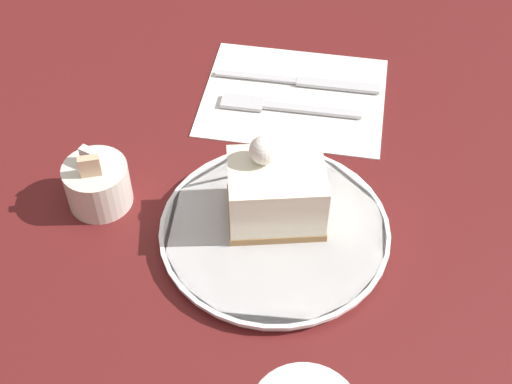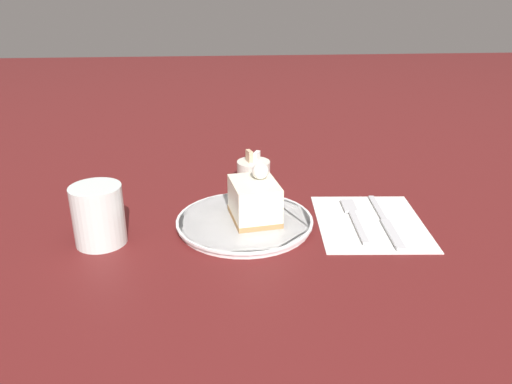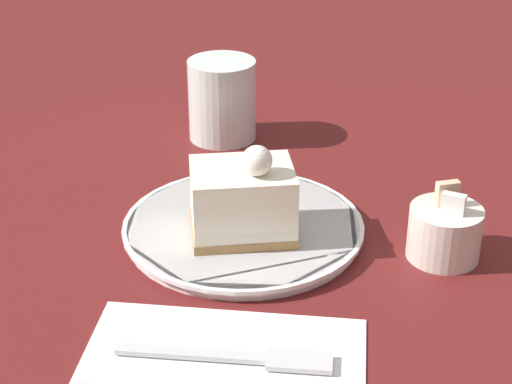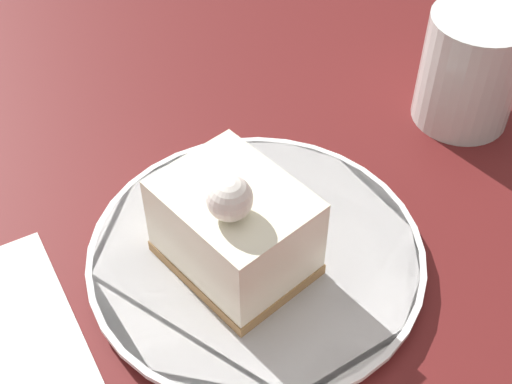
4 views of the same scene
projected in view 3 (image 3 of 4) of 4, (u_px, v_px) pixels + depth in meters
The scene contains 7 objects.
ground_plane at pixel (206, 220), 0.81m from camera, with size 4.00×4.00×0.00m, color #5B1919.
plate at pixel (243, 228), 0.78m from camera, with size 0.22×0.22×0.01m.
cake_slice at pixel (243, 200), 0.74m from camera, with size 0.08×0.10×0.09m.
napkin at pixel (218, 381), 0.60m from camera, with size 0.18×0.22×0.00m.
fork at pixel (243, 357), 0.62m from camera, with size 0.03×0.16×0.00m.
sugar_bowl at pixel (445, 232), 0.74m from camera, with size 0.06×0.06×0.07m.
drinking_glass at pixel (224, 100), 0.95m from camera, with size 0.08×0.08×0.09m.
Camera 3 is at (0.70, 0.08, 0.40)m, focal length 60.00 mm.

